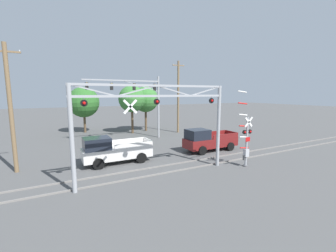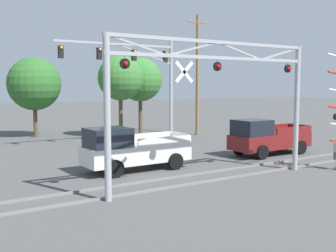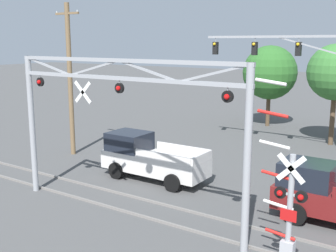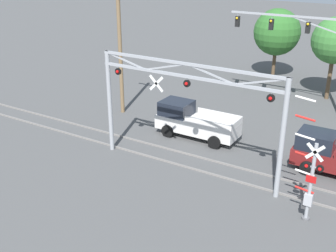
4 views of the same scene
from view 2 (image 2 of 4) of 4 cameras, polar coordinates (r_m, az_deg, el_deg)
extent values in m
cube|color=gray|center=(18.56, 5.95, -7.36)|extent=(80.00, 0.08, 0.10)
cube|color=gray|center=(19.66, 3.27, -6.60)|extent=(80.00, 0.08, 0.10)
cylinder|color=#9EA0A5|center=(15.14, -8.23, 1.04)|extent=(0.25, 0.25, 6.04)
cylinder|color=#9EA0A5|center=(21.54, 17.01, 2.22)|extent=(0.25, 0.25, 6.04)
cube|color=#9EA0A5|center=(17.90, 6.71, 9.16)|extent=(10.42, 0.14, 0.14)
cube|color=#9EA0A5|center=(17.95, 6.74, 11.21)|extent=(10.42, 0.14, 0.14)
cube|color=#9EA0A5|center=(15.74, -4.11, 10.84)|extent=(2.56, 0.08, 0.72)
cube|color=#9EA0A5|center=(17.13, 3.43, 10.43)|extent=(2.56, 0.08, 0.72)
cube|color=#9EA0A5|center=(18.77, 9.73, 9.94)|extent=(2.56, 0.08, 0.72)
cube|color=#9EA0A5|center=(20.59, 14.95, 9.45)|extent=(2.56, 0.08, 0.72)
cylinder|color=black|center=(15.43, -5.87, 8.40)|extent=(0.38, 0.10, 0.38)
sphere|color=red|center=(15.37, -5.75, 8.41)|extent=(0.18, 0.18, 0.18)
cylinder|color=#9EA0A5|center=(15.45, -5.88, 9.29)|extent=(0.04, 0.04, 0.10)
cylinder|color=black|center=(17.89, 6.70, 8.01)|extent=(0.38, 0.10, 0.38)
sphere|color=red|center=(17.83, 6.85, 8.02)|extent=(0.18, 0.18, 0.18)
cylinder|color=#9EA0A5|center=(17.90, 6.71, 8.78)|extent=(0.04, 0.04, 0.10)
cylinder|color=black|center=(20.97, 15.90, 7.49)|extent=(0.38, 0.10, 0.38)
sphere|color=red|center=(20.92, 16.04, 7.49)|extent=(0.18, 0.18, 0.18)
cylinder|color=#9EA0A5|center=(20.98, 15.91, 8.14)|extent=(0.04, 0.04, 0.10)
cube|color=white|center=(16.70, 2.22, 7.32)|extent=(0.88, 0.03, 0.88)
cube|color=white|center=(16.70, 2.22, 7.32)|extent=(0.88, 0.03, 0.88)
cylinder|color=black|center=(16.68, 2.27, 7.32)|extent=(0.04, 0.04, 0.02)
cylinder|color=black|center=(22.04, 21.79, 1.19)|extent=(0.32, 0.09, 0.32)
cylinder|color=red|center=(22.20, 21.75, -1.88)|extent=(0.84, 0.09, 0.18)
cylinder|color=white|center=(22.04, 21.69, 0.24)|extent=(0.84, 0.09, 0.18)
cylinder|color=red|center=(21.90, 21.63, 2.38)|extent=(0.84, 0.09, 0.18)
cylinder|color=white|center=(21.80, 21.57, 4.55)|extent=(0.84, 0.09, 0.18)
cylinder|color=red|center=(21.73, 21.51, 6.73)|extent=(0.84, 0.09, 0.18)
cylinder|color=white|center=(21.69, 21.45, 8.93)|extent=(0.84, 0.09, 0.18)
cube|color=#3F3F42|center=(22.38, 21.80, -3.80)|extent=(0.24, 0.12, 0.36)
cylinder|color=#9EA0A5|center=(31.14, 0.41, 4.82)|extent=(0.24, 0.24, 7.52)
cube|color=#9EA0A5|center=(29.03, -6.94, 10.96)|extent=(8.81, 0.14, 0.14)
cube|color=#9EA0A5|center=(30.04, -3.12, 9.67)|extent=(4.42, 0.08, 1.28)
cylinder|color=#9EA0A5|center=(27.48, -14.36, 10.82)|extent=(0.04, 0.04, 0.30)
cube|color=black|center=(27.44, -14.33, 9.70)|extent=(0.30, 0.26, 0.77)
sphere|color=yellow|center=(27.30, -14.22, 10.27)|extent=(0.18, 0.18, 0.18)
cylinder|color=#9EA0A5|center=(28.46, -9.32, 10.74)|extent=(0.04, 0.04, 0.30)
cube|color=black|center=(28.41, -9.30, 9.66)|extent=(0.30, 0.26, 0.77)
sphere|color=yellow|center=(28.28, -9.17, 10.20)|extent=(0.18, 0.18, 0.18)
cylinder|color=#9EA0A5|center=(29.62, -4.65, 10.59)|extent=(0.04, 0.04, 0.30)
cube|color=black|center=(29.58, -4.64, 9.55)|extent=(0.30, 0.26, 0.77)
sphere|color=yellow|center=(29.46, -4.49, 10.07)|extent=(0.18, 0.18, 0.18)
cylinder|color=#9EA0A5|center=(30.97, -0.37, 10.39)|extent=(0.04, 0.04, 0.30)
cube|color=black|center=(30.93, -0.37, 9.40)|extent=(0.30, 0.26, 0.77)
sphere|color=yellow|center=(30.81, -0.19, 9.90)|extent=(0.18, 0.18, 0.18)
cube|color=silver|center=(20.80, -4.24, -3.69)|extent=(5.34, 1.85, 0.87)
cube|color=black|center=(19.96, -8.16, -1.56)|extent=(1.93, 1.70, 0.90)
cube|color=silver|center=(20.50, -0.44, -2.01)|extent=(3.01, 0.08, 0.40)
cube|color=silver|center=(21.99, -2.97, -1.49)|extent=(3.01, 0.08, 0.40)
cube|color=silver|center=(22.10, 1.68, -1.45)|extent=(0.10, 1.77, 0.40)
cylinder|color=black|center=(19.30, -7.17, -5.77)|extent=(0.82, 0.24, 0.82)
cylinder|color=black|center=(20.96, -9.46, -4.89)|extent=(0.82, 0.24, 0.82)
cylinder|color=black|center=(20.96, 0.99, -4.81)|extent=(0.82, 0.24, 0.82)
cylinder|color=black|center=(22.50, -1.72, -4.09)|extent=(0.82, 0.24, 0.82)
cube|color=maroon|center=(26.07, 13.69, -1.93)|extent=(5.34, 1.85, 0.87)
cube|color=black|center=(24.85, 11.30, -0.19)|extent=(1.93, 1.70, 0.90)
cube|color=maroon|center=(26.22, 16.72, -0.56)|extent=(3.01, 0.08, 0.40)
cube|color=maroon|center=(27.37, 13.88, -0.23)|extent=(3.01, 0.08, 0.40)
cube|color=maroon|center=(27.98, 17.37, -0.20)|extent=(0.10, 1.77, 0.40)
cylinder|color=black|center=(24.31, 12.64, -3.49)|extent=(0.82, 0.24, 0.82)
cylinder|color=black|center=(25.62, 9.61, -2.97)|extent=(0.82, 0.24, 0.82)
cylinder|color=black|center=(26.78, 17.55, -2.78)|extent=(0.82, 0.24, 0.82)
cylinder|color=black|center=(27.97, 14.57, -2.34)|extent=(0.82, 0.24, 0.82)
cylinder|color=brown|center=(35.10, 4.02, 6.81)|extent=(0.28, 0.28, 9.85)
cube|color=brown|center=(35.45, 4.07, 13.81)|extent=(1.80, 0.12, 0.12)
cylinder|color=silver|center=(34.97, 2.97, 14.10)|extent=(0.08, 0.08, 0.12)
cylinder|color=silver|center=(35.96, 5.13, 13.85)|extent=(0.08, 0.08, 0.12)
cylinder|color=brown|center=(33.97, -6.41, 1.44)|extent=(0.32, 0.32, 3.47)
sphere|color=#387533|center=(33.89, -6.47, 6.50)|extent=(3.61, 3.61, 3.61)
cylinder|color=brown|center=(35.36, -17.52, 0.82)|extent=(0.32, 0.32, 2.78)
sphere|color=#2D6628|center=(35.25, -17.66, 5.47)|extent=(4.23, 4.23, 4.23)
cylinder|color=brown|center=(36.10, -3.76, 1.59)|extent=(0.32, 0.32, 3.32)
sphere|color=#387533|center=(36.01, -3.79, 6.29)|extent=(3.72, 3.72, 3.72)
camera|label=1|loc=(5.72, 50.51, 16.48)|focal=24.00mm
camera|label=3|loc=(21.78, 52.04, 9.85)|focal=45.00mm
camera|label=4|loc=(22.85, 69.51, 19.85)|focal=45.00mm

